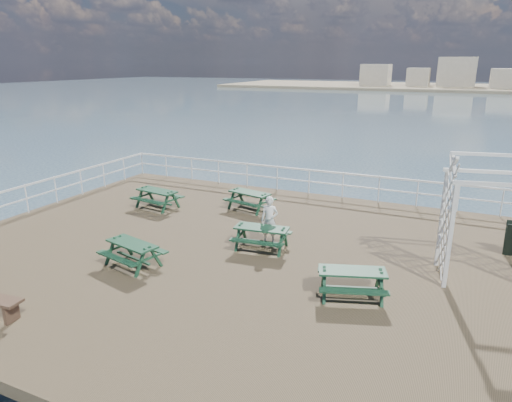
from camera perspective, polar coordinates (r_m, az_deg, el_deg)
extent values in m
cube|color=brown|center=(13.90, -2.35, -6.83)|extent=(18.00, 14.00, 0.30)
plane|color=#384C5E|center=(52.19, 18.07, 7.95)|extent=(300.00, 300.00, 0.00)
cube|color=tan|center=(146.79, 28.79, 12.21)|extent=(160.00, 40.00, 0.80)
cube|color=beige|center=(145.67, 14.83, 15.02)|extent=(8.00, 8.00, 6.00)
cube|color=beige|center=(144.05, 19.65, 14.40)|extent=(6.00, 8.00, 5.00)
cube|color=beige|center=(143.40, 23.81, 14.56)|extent=(10.00, 8.00, 8.00)
cube|color=beige|center=(143.62, 28.62, 13.34)|extent=(7.00, 8.00, 5.00)
cylinder|color=brown|center=(22.50, -13.12, -1.09)|extent=(0.36, 0.36, 2.10)
cylinder|color=brown|center=(18.23, 28.17, -7.08)|extent=(0.36, 0.36, 2.10)
cube|color=silver|center=(19.58, 6.70, 3.85)|extent=(17.70, 0.07, 0.07)
cube|color=silver|center=(19.70, 6.65, 2.44)|extent=(17.70, 0.05, 0.05)
cylinder|color=silver|center=(23.85, -14.06, 4.60)|extent=(0.05, 0.05, 1.10)
cube|color=silver|center=(19.03, -26.94, 1.71)|extent=(0.07, 13.70, 0.07)
cube|color=silver|center=(19.15, -26.75, 0.27)|extent=(0.05, 13.70, 0.05)
cube|color=#153B24|center=(18.08, -12.29, 1.26)|extent=(1.73, 0.89, 0.06)
cube|color=#153B24|center=(18.53, -11.04, 0.86)|extent=(1.67, 0.48, 0.05)
cube|color=#153B24|center=(17.79, -13.49, 0.03)|extent=(1.67, 0.48, 0.05)
cube|color=#153B24|center=(18.64, -13.73, 0.73)|extent=(0.27, 1.33, 0.06)
cube|color=#153B24|center=(17.69, -10.66, 0.05)|extent=(0.27, 1.33, 0.06)
cube|color=#153B24|center=(18.83, -13.12, 0.79)|extent=(0.14, 0.48, 0.81)
cube|color=#153B24|center=(18.48, -14.34, 0.39)|extent=(0.14, 0.48, 0.81)
cube|color=#153B24|center=(17.89, -10.04, 0.12)|extent=(0.14, 0.48, 0.81)
cube|color=#153B24|center=(17.52, -11.27, -0.32)|extent=(0.14, 0.48, 0.81)
cube|color=#153B24|center=(18.21, -12.20, -0.10)|extent=(1.47, 0.30, 0.06)
cube|color=#153B24|center=(17.45, -0.81, 1.04)|extent=(1.72, 0.97, 0.05)
cube|color=#153B24|center=(17.94, 0.25, 0.62)|extent=(1.63, 0.57, 0.05)
cube|color=#153B24|center=(17.12, -1.92, -0.20)|extent=(1.63, 0.57, 0.05)
cube|color=#153B24|center=(17.94, -2.51, 0.54)|extent=(0.35, 1.29, 0.05)
cube|color=#153B24|center=(17.14, 0.98, -0.23)|extent=(0.35, 1.29, 0.05)
cube|color=#153B24|center=(18.15, -1.97, 0.60)|extent=(0.17, 0.47, 0.79)
cube|color=#153B24|center=(17.75, -3.06, 0.20)|extent=(0.17, 0.47, 0.79)
cube|color=#153B24|center=(17.37, 1.50, -0.16)|extent=(0.17, 0.47, 0.79)
cube|color=#153B24|center=(16.95, 0.44, -0.59)|extent=(0.17, 0.47, 0.79)
cube|color=#153B24|center=(17.58, -0.80, -0.34)|extent=(1.42, 0.38, 0.05)
cube|color=#153B24|center=(13.77, 0.71, -3.39)|extent=(1.67, 0.80, 0.05)
cube|color=#153B24|center=(14.35, 1.36, -3.66)|extent=(1.63, 0.40, 0.04)
cube|color=#153B24|center=(13.39, 0.00, -5.20)|extent=(1.63, 0.40, 0.04)
cube|color=#153B24|center=(14.08, -1.92, -4.15)|extent=(0.21, 1.30, 0.05)
cube|color=#153B24|center=(13.70, 3.39, -4.79)|extent=(0.21, 1.30, 0.05)
cube|color=#153B24|center=(14.33, -1.54, -3.95)|extent=(0.12, 0.47, 0.79)
cube|color=#153B24|center=(13.86, -2.30, -4.71)|extent=(0.12, 0.47, 0.79)
cube|color=#153B24|center=(13.96, 3.68, -4.57)|extent=(0.12, 0.47, 0.79)
cube|color=#153B24|center=(13.47, 3.09, -5.37)|extent=(0.12, 0.47, 0.79)
cube|color=#153B24|center=(13.93, 0.70, -5.09)|extent=(1.44, 0.23, 0.05)
cube|color=#153B24|center=(13.12, -15.26, -5.16)|extent=(1.68, 0.97, 0.05)
cube|color=#153B24|center=(13.50, -13.40, -5.54)|extent=(1.59, 0.58, 0.04)
cube|color=#153B24|center=(12.94, -17.03, -6.86)|extent=(1.59, 0.58, 0.04)
cube|color=#153B24|center=(13.72, -16.84, -5.53)|extent=(0.36, 1.25, 0.05)
cube|color=#153B24|center=(12.73, -13.36, -7.03)|extent=(0.36, 1.25, 0.05)
cube|color=#153B24|center=(13.88, -15.95, -5.39)|extent=(0.17, 0.46, 0.77)
cube|color=#153B24|center=(13.60, -17.73, -6.01)|extent=(0.17, 0.46, 0.77)
cube|color=#153B24|center=(12.90, -12.43, -6.86)|extent=(0.17, 0.46, 0.77)
cube|color=#153B24|center=(12.61, -14.27, -7.58)|extent=(0.17, 0.46, 0.77)
cube|color=#153B24|center=(13.28, -15.11, -6.88)|extent=(1.38, 0.40, 0.05)
cube|color=#153B24|center=(11.29, 11.97, -8.59)|extent=(1.72, 1.10, 0.05)
cube|color=#153B24|center=(11.88, 11.64, -8.61)|extent=(1.59, 0.72, 0.04)
cube|color=#153B24|center=(10.93, 12.16, -11.02)|extent=(1.59, 0.72, 0.04)
cube|color=#153B24|center=(11.35, 8.48, -9.79)|extent=(0.48, 1.25, 0.05)
cube|color=#153B24|center=(11.50, 15.24, -9.86)|extent=(0.48, 1.25, 0.05)
cube|color=#153B24|center=(11.61, 8.42, -9.39)|extent=(0.21, 0.46, 0.78)
cube|color=#153B24|center=(11.14, 8.52, -10.61)|extent=(0.21, 0.46, 0.78)
cube|color=#153B24|center=(11.76, 15.02, -9.47)|extent=(0.21, 0.46, 0.78)
cube|color=#153B24|center=(11.29, 15.43, -10.67)|extent=(0.21, 0.46, 0.78)
cube|color=#153B24|center=(11.48, 11.83, -10.55)|extent=(1.37, 0.52, 0.05)
cube|color=brown|center=(11.57, -28.27, -12.18)|extent=(0.12, 0.38, 0.44)
cube|color=silver|center=(12.17, 23.09, -4.20)|extent=(0.12, 0.12, 2.69)
cube|color=silver|center=(13.42, 22.18, -2.17)|extent=(0.12, 0.12, 2.69)
cube|color=silver|center=(13.34, 28.07, 3.19)|extent=(2.66, 0.63, 0.09)
cube|color=silver|center=(12.59, 29.17, 5.00)|extent=(2.65, 0.61, 0.08)
imported|color=silver|center=(14.19, 1.69, -2.40)|extent=(0.60, 0.44, 1.51)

